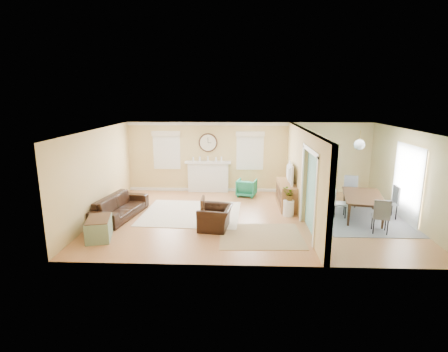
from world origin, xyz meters
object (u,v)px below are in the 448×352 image
Objects in this scene: green_chair at (247,188)px; dining_table at (363,206)px; credenza at (287,194)px; eames_chair at (216,218)px; sofa at (120,207)px.

dining_table is (3.41, -2.15, 0.03)m from green_chair.
credenza is at bearing 152.42° from green_chair.
eames_chair is at bearing 88.68° from green_chair.
dining_table reaches higher than sofa.
credenza is at bearing -66.68° from sofa.
dining_table reaches higher than green_chair.
green_chair is at bearing 137.97° from credenza.
green_chair is (0.91, 3.23, -0.01)m from eames_chair.
credenza reaches higher than green_chair.
credenza is (2.20, 2.06, 0.09)m from eames_chair.
credenza reaches higher than dining_table.
credenza is 2.34m from dining_table.
eames_chair is 1.44× the size of green_chair.
credenza is (1.29, -1.16, 0.09)m from green_chair.
eames_chair is at bearing -136.83° from credenza.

